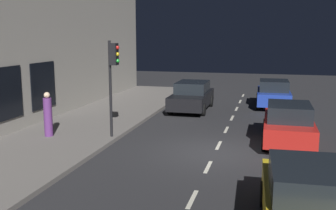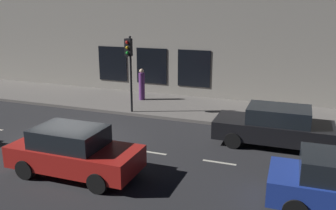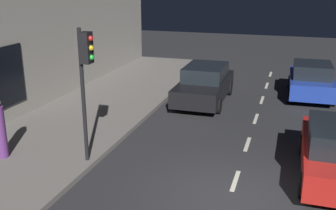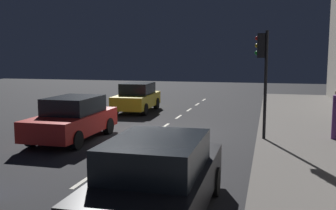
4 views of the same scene
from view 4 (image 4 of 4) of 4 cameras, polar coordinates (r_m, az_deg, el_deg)
ground_plane at (r=15.55m, az=-1.95°, el=-4.13°), size 60.00×60.00×0.00m
sidewalk at (r=15.03m, az=21.62°, el=-4.76°), size 4.50×32.00×0.15m
lane_centre_line at (r=14.62m, az=-3.08°, el=-4.86°), size 0.12×27.20×0.01m
traffic_light at (r=13.91m, az=13.76°, el=6.45°), size 0.45×0.32×3.79m
parked_car_0 at (r=21.37m, az=-4.58°, el=1.13°), size 1.95×4.16×1.58m
parked_car_2 at (r=7.43m, az=-1.44°, el=-10.68°), size 2.00×4.52×1.58m
parked_car_3 at (r=14.59m, az=-13.85°, el=-1.95°), size 1.91×4.26×1.58m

